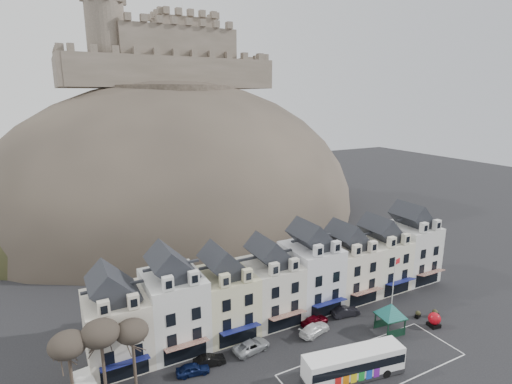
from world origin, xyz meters
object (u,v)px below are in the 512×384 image
Objects in this scene: red_buoy at (434,320)px; car_charcoal at (345,312)px; car_navy at (193,369)px; car_silver at (252,346)px; car_black at (209,360)px; bus at (354,363)px; bus_shelter at (391,310)px; flagpole at (394,283)px; car_maroon at (315,321)px; car_white at (315,329)px.

red_buoy reaches higher than car_charcoal.
car_silver is (7.69, 0.63, 0.02)m from car_navy.
car_black is at bearing 82.15° from car_silver.
car_black is at bearing 154.73° from bus.
bus_shelter is 0.73× the size of flagpole.
flagpole is 29.18m from car_navy.
flagpole reaches higher than car_maroon.
car_black is at bearing 176.01° from bus_shelter.
bus is 1.35× the size of flagpole.
car_white is at bearing 111.96° from car_charcoal.
red_buoy is at bearing -122.05° from car_charcoal.
car_silver is at bearing 89.91° from car_maroon.
bus is 10.68m from car_maroon.
bus is 2.55× the size of car_silver.
car_charcoal is (6.40, 1.47, -0.01)m from car_white.
bus reaches higher than red_buoy.
car_navy is at bearing 112.24° from car_black.
car_maroon is (15.60, 1.07, 0.07)m from car_black.
car_maroon is at bearing 97.22° from car_charcoal.
car_white is at bearing 92.23° from bus.
car_black is (-26.62, 2.00, -4.36)m from flagpole.
red_buoy is 25.01m from car_silver.
bus_shelter is 10.22m from car_white.
car_silver is 1.14× the size of car_charcoal.
flagpole is 27.05m from car_black.
car_silver is (5.49, 0.07, 0.04)m from car_black.
car_silver is 1.17× the size of car_maroon.
red_buoy reaches higher than car_maroon.
car_white is at bearing 137.95° from car_maroon.
bus_shelter is 3.16× the size of red_buoy.
red_buoy is 0.23× the size of flagpole.
flagpole is at bearing -111.30° from car_white.
car_navy reaches higher than car_black.
car_silver is (-7.76, 9.35, -1.14)m from bus.
car_maroon is 0.97× the size of car_charcoal.
bus_shelter is at bearing -129.81° from car_white.
car_silver is at bearing -81.33° from car_black.
flagpole is at bearing -107.48° from car_charcoal.
car_charcoal is (15.31, 0.83, 0.02)m from car_silver.
red_buoy is at bearing -9.87° from bus_shelter.
flagpole is (13.37, 7.28, 3.18)m from bus.
flagpole reaches higher than car_white.
red_buoy is at bearing -94.90° from car_black.
bus_shelter reaches higher than car_white.
car_black is 20.82m from car_charcoal.
bus_shelter reaches higher than car_navy.
car_navy is at bearing 86.10° from car_silver.
car_navy is at bearing 89.50° from car_maroon.
car_white is 1.19× the size of car_maroon.
red_buoy is 16.36m from car_white.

